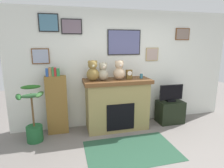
# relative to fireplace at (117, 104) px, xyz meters

# --- Properties ---
(back_wall) EXTENTS (5.20, 0.15, 2.60)m
(back_wall) POSITION_rel_fireplace_xyz_m (0.32, 0.34, 0.74)
(back_wall) COLOR silver
(back_wall) RESTS_ON ground_plane
(fireplace) EXTENTS (1.45, 0.62, 1.12)m
(fireplace) POSITION_rel_fireplace_xyz_m (0.00, 0.00, 0.00)
(fireplace) COLOR #93834D
(fireplace) RESTS_ON ground_plane
(bookshelf) EXTENTS (0.42, 0.16, 1.41)m
(bookshelf) POSITION_rel_fireplace_xyz_m (-1.28, 0.08, 0.09)
(bookshelf) COLOR brown
(bookshelf) RESTS_ON ground_plane
(potted_plant) EXTENTS (0.54, 0.44, 1.10)m
(potted_plant) POSITION_rel_fireplace_xyz_m (-1.72, -0.18, -0.17)
(potted_plant) COLOR #1E592D
(potted_plant) RESTS_ON ground_plane
(tv_stand) EXTENTS (0.60, 0.40, 0.53)m
(tv_stand) POSITION_rel_fireplace_xyz_m (1.32, -0.02, -0.30)
(tv_stand) COLOR black
(tv_stand) RESTS_ON ground_plane
(television) EXTENTS (0.59, 0.14, 0.40)m
(television) POSITION_rel_fireplace_xyz_m (1.32, -0.02, 0.16)
(television) COLOR black
(television) RESTS_ON tv_stand
(area_rug) EXTENTS (1.63, 1.03, 0.01)m
(area_rug) POSITION_rel_fireplace_xyz_m (0.00, -0.96, -0.56)
(area_rug) COLOR #254A35
(area_rug) RESTS_ON ground_plane
(candle_jar) EXTENTS (0.07, 0.07, 0.10)m
(candle_jar) POSITION_rel_fireplace_xyz_m (0.55, -0.02, 0.60)
(candle_jar) COLOR teal
(candle_jar) RESTS_ON fireplace
(mantel_clock) EXTENTS (0.12, 0.09, 0.20)m
(mantel_clock) POSITION_rel_fireplace_xyz_m (0.26, -0.02, 0.65)
(mantel_clock) COLOR brown
(mantel_clock) RESTS_ON fireplace
(teddy_bear_cream) EXTENTS (0.26, 0.26, 0.42)m
(teddy_bear_cream) POSITION_rel_fireplace_xyz_m (-0.53, -0.02, 0.74)
(teddy_bear_cream) COLOR olive
(teddy_bear_cream) RESTS_ON fireplace
(teddy_bear_brown) EXTENTS (0.23, 0.23, 0.37)m
(teddy_bear_brown) POSITION_rel_fireplace_xyz_m (-0.31, -0.02, 0.72)
(teddy_bear_brown) COLOR tan
(teddy_bear_brown) RESTS_ON fireplace
(teddy_bear_tan) EXTENTS (0.25, 0.25, 0.41)m
(teddy_bear_tan) POSITION_rel_fireplace_xyz_m (0.04, -0.02, 0.74)
(teddy_bear_tan) COLOR #CAAC88
(teddy_bear_tan) RESTS_ON fireplace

